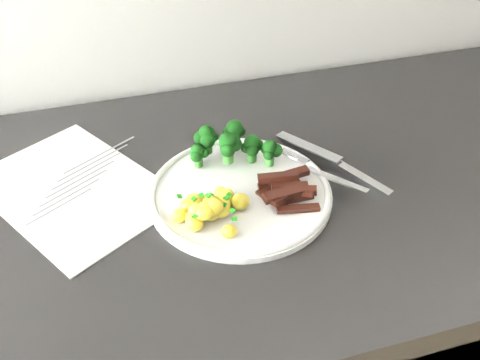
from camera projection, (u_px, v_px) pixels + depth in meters
recipe_paper at (74, 189)px, 0.78m from camera, size 0.32×0.35×0.00m
plate at (240, 192)px, 0.77m from camera, size 0.26×0.26×0.01m
broccoli at (231, 143)px, 0.80m from camera, size 0.13×0.08×0.06m
potatoes at (208, 208)px, 0.72m from camera, size 0.11×0.09×0.04m
beef_strips at (288, 190)px, 0.75m from camera, size 0.08×0.09×0.03m
fork at (324, 173)px, 0.79m from camera, size 0.09×0.14×0.01m
knife at (346, 169)px, 0.81m from camera, size 0.12×0.19×0.02m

